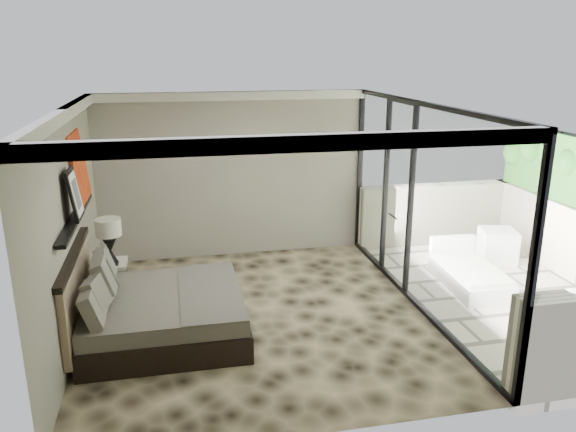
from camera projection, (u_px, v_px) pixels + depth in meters
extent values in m
plane|color=black|center=(257.00, 317.00, 7.54)|extent=(5.00, 5.00, 0.00)
cube|color=silver|center=(253.00, 106.00, 6.75)|extent=(4.50, 5.00, 0.02)
cube|color=gray|center=(233.00, 176.00, 9.48)|extent=(4.50, 0.02, 2.80)
cube|color=gray|center=(70.00, 228.00, 6.70)|extent=(0.02, 5.00, 2.80)
cube|color=white|center=(420.00, 207.00, 7.59)|extent=(0.08, 5.00, 2.80)
cube|color=#BFB5A3|center=(507.00, 296.00, 8.30)|extent=(3.00, 5.00, 0.12)
cube|color=black|center=(76.00, 218.00, 6.77)|extent=(0.12, 2.20, 0.05)
cube|color=black|center=(166.00, 322.00, 7.02)|extent=(1.95, 1.86, 0.33)
cube|color=#524B44|center=(164.00, 303.00, 6.94)|extent=(1.89, 1.80, 0.20)
cube|color=#44403B|center=(209.00, 291.00, 7.02)|extent=(0.74, 1.84, 0.03)
cube|color=#816852|center=(77.00, 294.00, 6.68)|extent=(0.08, 1.96, 0.93)
cube|color=black|center=(111.00, 281.00, 8.12)|extent=(0.55, 0.55, 0.47)
cone|color=black|center=(111.00, 256.00, 8.01)|extent=(0.20, 0.20, 0.18)
cone|color=black|center=(110.00, 244.00, 7.95)|extent=(0.20, 0.20, 0.18)
cylinder|color=silver|center=(108.00, 227.00, 7.88)|extent=(0.36, 0.36, 0.25)
cube|color=#AE210E|center=(79.00, 167.00, 7.34)|extent=(0.13, 0.90, 0.90)
cube|color=black|center=(75.00, 194.00, 6.57)|extent=(0.11, 0.50, 0.60)
cube|color=white|center=(497.00, 246.00, 9.45)|extent=(0.68, 0.68, 0.55)
cube|color=silver|center=(470.00, 278.00, 8.47)|extent=(0.82, 1.51, 0.26)
cube|color=silver|center=(471.00, 268.00, 8.43)|extent=(0.78, 1.42, 0.07)
cube|color=silver|center=(452.00, 245.00, 9.04)|extent=(0.74, 0.16, 0.32)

